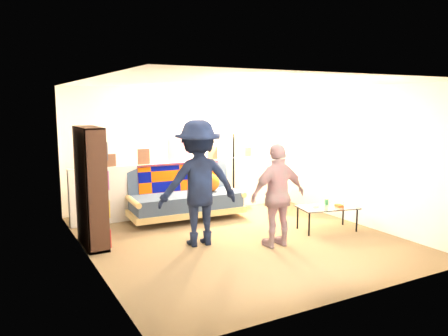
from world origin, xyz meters
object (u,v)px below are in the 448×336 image
at_px(bookshelf, 91,191).
at_px(person_right, 278,195).
at_px(coffee_table, 328,208).
at_px(floor_lamp, 234,152).
at_px(futon_sofa, 185,196).
at_px(person_left, 198,183).

xyz_separation_m(bookshelf, person_right, (2.40, -1.34, -0.06)).
distance_m(coffee_table, person_right, 1.28).
bearing_deg(floor_lamp, person_right, -104.36).
bearing_deg(floor_lamp, bookshelf, -161.51).
height_order(coffee_table, floor_lamp, floor_lamp).
relative_size(futon_sofa, floor_lamp, 1.31).
height_order(coffee_table, person_right, person_right).
height_order(bookshelf, coffee_table, bookshelf).
height_order(futon_sofa, bookshelf, bookshelf).
distance_m(futon_sofa, person_left, 1.63).
height_order(futon_sofa, person_left, person_left).
xyz_separation_m(coffee_table, person_right, (-1.20, -0.26, 0.39)).
bearing_deg(person_right, futon_sofa, -74.04).
relative_size(bookshelf, floor_lamp, 1.09).
relative_size(futon_sofa, bookshelf, 1.19).
bearing_deg(person_left, person_right, 154.20).
distance_m(person_left, person_right, 1.19).
bearing_deg(coffee_table, person_left, 170.00).
bearing_deg(coffee_table, bookshelf, 163.23).
bearing_deg(bookshelf, person_left, -26.30).
distance_m(floor_lamp, person_right, 2.45).
xyz_separation_m(floor_lamp, person_left, (-1.58, -1.70, -0.21)).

